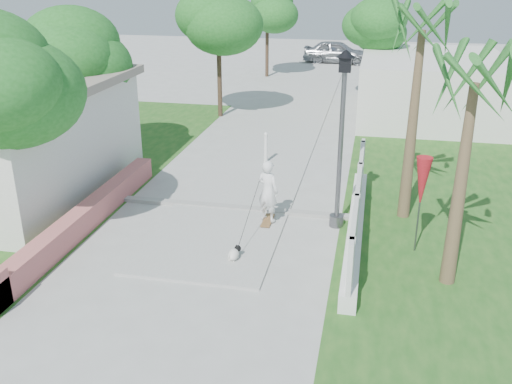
% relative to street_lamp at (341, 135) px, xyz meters
% --- Properties ---
extents(ground, '(90.00, 90.00, 0.00)m').
position_rel_street_lamp_xyz_m(ground, '(-2.90, -5.50, -2.43)').
color(ground, '#B7B7B2').
rests_on(ground, ground).
extents(path_strip, '(3.20, 36.00, 0.06)m').
position_rel_street_lamp_xyz_m(path_strip, '(-2.90, 14.50, -2.40)').
color(path_strip, '#B7B7B2').
rests_on(path_strip, ground).
extents(curb, '(6.50, 0.25, 0.10)m').
position_rel_street_lamp_xyz_m(curb, '(-2.90, 0.50, -2.38)').
color(curb, '#999993').
rests_on(curb, ground).
extents(grass_left, '(8.00, 20.00, 0.01)m').
position_rel_street_lamp_xyz_m(grass_left, '(-9.90, 2.50, -2.42)').
color(grass_left, '#1E551A').
rests_on(grass_left, ground).
extents(grass_right, '(8.00, 20.00, 0.01)m').
position_rel_street_lamp_xyz_m(grass_right, '(4.10, 2.50, -2.42)').
color(grass_right, '#1E551A').
rests_on(grass_right, ground).
extents(pink_wall, '(0.45, 8.20, 0.80)m').
position_rel_street_lamp_xyz_m(pink_wall, '(-6.20, -1.95, -2.11)').
color(pink_wall, '#C26663').
rests_on(pink_wall, ground).
extents(lattice_fence, '(0.35, 7.00, 1.50)m').
position_rel_street_lamp_xyz_m(lattice_fence, '(0.50, -0.50, -1.88)').
color(lattice_fence, white).
rests_on(lattice_fence, ground).
extents(building_right, '(6.00, 8.00, 2.60)m').
position_rel_street_lamp_xyz_m(building_right, '(3.10, 12.50, -1.13)').
color(building_right, silver).
rests_on(building_right, ground).
extents(street_lamp, '(0.44, 0.44, 4.44)m').
position_rel_street_lamp_xyz_m(street_lamp, '(0.00, 0.00, 0.00)').
color(street_lamp, '#59595E').
rests_on(street_lamp, ground).
extents(bollard, '(0.14, 0.14, 1.09)m').
position_rel_street_lamp_xyz_m(bollard, '(-2.70, 4.50, -1.84)').
color(bollard, white).
rests_on(bollard, ground).
extents(patio_umbrella, '(0.36, 0.36, 2.30)m').
position_rel_street_lamp_xyz_m(patio_umbrella, '(1.90, -1.00, -0.74)').
color(patio_umbrella, '#59595E').
rests_on(patio_umbrella, ground).
extents(tree_left_mid, '(3.20, 3.20, 4.85)m').
position_rel_street_lamp_xyz_m(tree_left_mid, '(-8.38, 2.98, 1.07)').
color(tree_left_mid, '#4C3826').
rests_on(tree_left_mid, ground).
extents(tree_path_left, '(3.40, 3.40, 5.23)m').
position_rel_street_lamp_xyz_m(tree_path_left, '(-5.88, 10.48, 1.39)').
color(tree_path_left, '#4C3826').
rests_on(tree_path_left, ground).
extents(tree_path_right, '(3.00, 3.00, 4.79)m').
position_rel_street_lamp_xyz_m(tree_path_right, '(0.32, 14.48, 1.07)').
color(tree_path_right, '#4C3826').
rests_on(tree_path_right, ground).
extents(tree_path_far, '(3.20, 3.20, 5.17)m').
position_rel_street_lamp_xyz_m(tree_path_far, '(-5.68, 20.48, 1.39)').
color(tree_path_far, '#4C3826').
rests_on(tree_path_far, ground).
extents(palm_far, '(1.80, 1.80, 5.30)m').
position_rel_street_lamp_xyz_m(palm_far, '(1.70, 1.00, 2.06)').
color(palm_far, brown).
rests_on(palm_far, ground).
extents(palm_near, '(1.80, 1.80, 4.70)m').
position_rel_street_lamp_xyz_m(palm_near, '(2.50, -2.30, 1.53)').
color(palm_near, brown).
rests_on(palm_near, ground).
extents(skateboarder, '(0.72, 2.42, 1.71)m').
position_rel_street_lamp_xyz_m(skateboarder, '(-1.86, -0.60, -1.61)').
color(skateboarder, brown).
rests_on(skateboarder, ground).
extents(dog, '(0.33, 0.49, 0.35)m').
position_rel_street_lamp_xyz_m(dog, '(-2.11, -2.35, -2.23)').
color(dog, white).
rests_on(dog, ground).
extents(parked_car, '(4.50, 1.82, 1.53)m').
position_rel_street_lamp_xyz_m(parked_car, '(-1.97, 26.31, -1.66)').
color(parked_car, '#9C9FA3').
rests_on(parked_car, ground).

